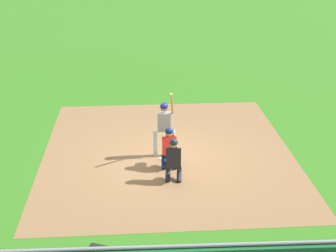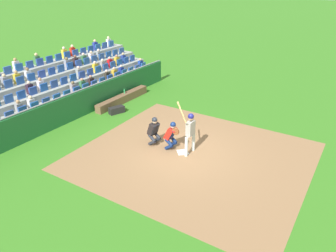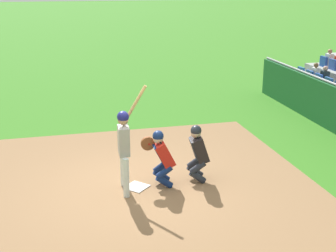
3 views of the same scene
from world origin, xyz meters
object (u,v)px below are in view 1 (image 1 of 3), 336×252
Objects in this scene: batter_at_plate at (164,123)px; catcher_crouching at (169,146)px; home_plate_marker at (168,158)px; home_plate_umpire at (174,158)px.

batter_at_plate reaches higher than catcher_crouching.
batter_at_plate is 0.90m from catcher_crouching.
batter_at_plate is 1.75× the size of catcher_crouching.
home_plate_marker is at bearing -67.45° from batter_at_plate.
home_plate_umpire is (0.08, -1.38, 0.69)m from home_plate_marker.
catcher_crouching is at bearing 94.93° from home_plate_umpire.
batter_at_plate reaches higher than home_plate_umpire.
home_plate_umpire is at bearing -85.07° from catcher_crouching.
batter_at_plate is 1.71× the size of home_plate_umpire.
catcher_crouching is at bearing -89.32° from home_plate_marker.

